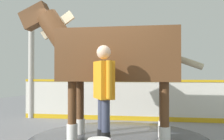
% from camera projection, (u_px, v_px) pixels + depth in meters
% --- Properties ---
extents(wet_patch, '(3.40, 3.40, 0.00)m').
position_uv_depth(wet_patch, '(119.00, 138.00, 4.94)').
color(wet_patch, '#42444C').
rests_on(wet_patch, ground).
extents(barrier_wall, '(1.30, 5.62, 1.07)m').
position_uv_depth(barrier_wall, '(128.00, 102.00, 6.86)').
color(barrier_wall, silver).
rests_on(barrier_wall, ground).
extents(roof_post_near, '(0.16, 0.16, 2.83)m').
position_uv_depth(roof_post_near, '(31.00, 67.00, 7.28)').
color(roof_post_near, '#B7B2A8').
rests_on(roof_post_near, ground).
extents(horse, '(1.40, 3.52, 2.66)m').
position_uv_depth(horse, '(113.00, 57.00, 4.98)').
color(horse, brown).
rests_on(horse, ground).
extents(handler, '(0.55, 0.48, 1.69)m').
position_uv_depth(handler, '(104.00, 90.00, 4.13)').
color(handler, black).
rests_on(handler, ground).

